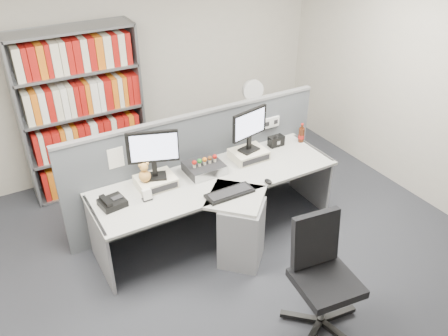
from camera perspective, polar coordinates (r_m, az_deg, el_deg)
ground at (r=4.74m, az=4.02°, el=-13.15°), size 5.50×5.50×0.00m
room_shell at (r=3.71m, az=5.04°, el=6.94°), size 5.04×5.54×2.72m
partition at (r=5.20m, az=-3.25°, el=0.45°), size 3.00×0.08×1.27m
desk at (r=4.83m, az=0.33°, el=-5.00°), size 2.60×1.20×0.72m
monitor_riser_left at (r=4.72m, az=-8.30°, el=-1.64°), size 0.38×0.31×0.10m
monitor_riser_right at (r=5.15m, az=3.03°, el=1.68°), size 0.38×0.31×0.10m
monitor_left at (r=4.54m, az=-8.64°, el=2.11°), size 0.48×0.22×0.51m
monitor_right at (r=4.99m, az=3.13°, el=5.03°), size 0.47×0.19×0.48m
desktop_pc at (r=4.90m, az=-2.43°, el=0.01°), size 0.38×0.34×0.10m
figurines at (r=4.83m, az=-2.37°, el=0.95°), size 0.29×0.05×0.09m
keyboard at (r=4.57m, az=0.69°, el=-3.08°), size 0.48×0.18×0.03m
mouse at (r=4.75m, az=5.41°, el=-1.65°), size 0.06×0.10×0.04m
desk_phone at (r=4.53m, az=-13.50°, el=-4.10°), size 0.26×0.24×0.10m
desk_calendar at (r=4.53m, az=-9.37°, el=-3.31°), size 0.10×0.07×0.12m
plush_toy at (r=4.61m, az=-9.65°, el=-0.68°), size 0.12×0.12×0.21m
speaker at (r=5.42m, az=6.36°, el=3.29°), size 0.18×0.10×0.12m
cola_bottle at (r=5.54m, az=9.40°, el=3.99°), size 0.07×0.07×0.23m
shelving_unit at (r=5.80m, az=-16.86°, el=6.19°), size 1.41×0.40×2.00m
filing_cabinet at (r=6.43m, az=3.31°, el=3.88°), size 0.45×0.61×0.70m
desk_fan at (r=6.16m, az=3.50°, el=9.16°), size 0.28×0.16×0.46m
office_chair at (r=4.07m, az=11.79°, el=-12.29°), size 0.67×0.68×1.03m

